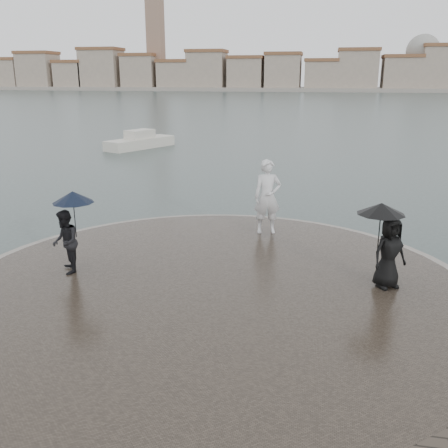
# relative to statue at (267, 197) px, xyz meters

# --- Properties ---
(ground) EXTENTS (400.00, 400.00, 0.00)m
(ground) POSITION_rel_statue_xyz_m (-0.75, -7.77, -1.49)
(ground) COLOR #2B3835
(ground) RESTS_ON ground
(kerb_ring) EXTENTS (12.50, 12.50, 0.32)m
(kerb_ring) POSITION_rel_statue_xyz_m (-0.75, -4.27, -1.33)
(kerb_ring) COLOR gray
(kerb_ring) RESTS_ON ground
(quay_tip) EXTENTS (11.90, 11.90, 0.36)m
(quay_tip) POSITION_rel_statue_xyz_m (-0.75, -4.27, -1.31)
(quay_tip) COLOR #2D261E
(quay_tip) RESTS_ON ground
(statue) EXTENTS (0.93, 0.73, 2.26)m
(statue) POSITION_rel_statue_xyz_m (0.00, 0.00, 0.00)
(statue) COLOR silver
(statue) RESTS_ON quay_tip
(visitor_left) EXTENTS (1.19, 1.07, 2.04)m
(visitor_left) POSITION_rel_statue_xyz_m (-4.36, -4.21, -0.04)
(visitor_left) COLOR black
(visitor_left) RESTS_ON quay_tip
(visitor_right) EXTENTS (1.27, 1.08, 1.95)m
(visitor_right) POSITION_rel_statue_xyz_m (3.11, -3.56, -0.00)
(visitor_right) COLOR black
(visitor_right) RESTS_ON quay_tip
(far_skyline) EXTENTS (260.00, 20.00, 37.00)m
(far_skyline) POSITION_rel_statue_xyz_m (-7.04, 152.94, 4.12)
(far_skyline) COLOR gray
(far_skyline) RESTS_ON ground
(boats) EXTENTS (32.10, 15.55, 1.50)m
(boats) POSITION_rel_statue_xyz_m (2.27, 24.98, -1.11)
(boats) COLOR beige
(boats) RESTS_ON ground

